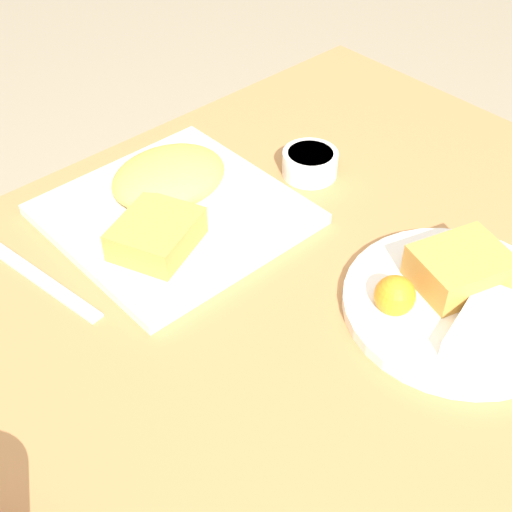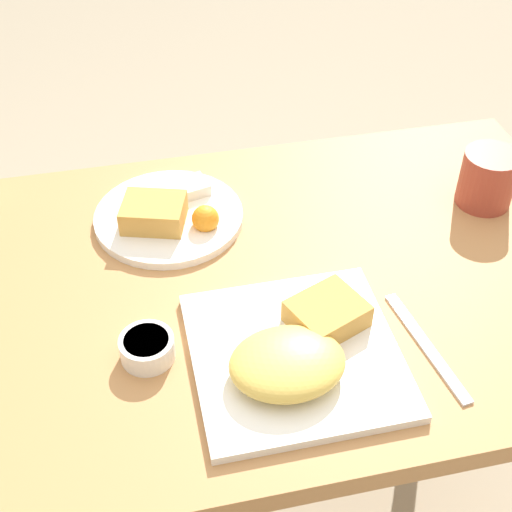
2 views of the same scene
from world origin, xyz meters
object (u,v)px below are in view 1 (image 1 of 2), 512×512
at_px(plate_oval_far, 455,298).
at_px(sauce_ramekin, 310,163).
at_px(plate_square_near, 170,202).
at_px(butter_knife, 37,277).

distance_m(plate_oval_far, sauce_ramekin, 0.29).
height_order(plate_oval_far, sauce_ramekin, plate_oval_far).
distance_m(plate_square_near, plate_oval_far, 0.36).
relative_size(plate_square_near, plate_oval_far, 1.12).
bearing_deg(plate_square_near, plate_oval_far, 111.09).
relative_size(sauce_ramekin, butter_knife, 0.36).
bearing_deg(sauce_ramekin, plate_square_near, -15.55).
bearing_deg(butter_knife, plate_square_near, 77.99).
distance_m(plate_square_near, sauce_ramekin, 0.20).
height_order(plate_oval_far, butter_knife, plate_oval_far).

